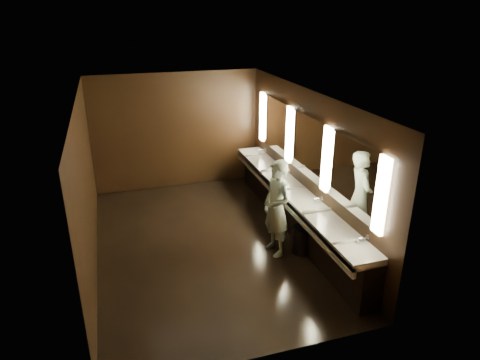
% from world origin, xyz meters
% --- Properties ---
extents(floor, '(6.00, 6.00, 0.00)m').
position_xyz_m(floor, '(0.00, 0.00, 0.00)').
color(floor, black).
rests_on(floor, ground).
extents(ceiling, '(4.00, 6.00, 0.02)m').
position_xyz_m(ceiling, '(0.00, 0.00, 2.80)').
color(ceiling, '#2D2D2B').
rests_on(ceiling, wall_back).
extents(wall_back, '(4.00, 0.02, 2.80)m').
position_xyz_m(wall_back, '(0.00, 3.00, 1.40)').
color(wall_back, black).
rests_on(wall_back, floor).
extents(wall_front, '(4.00, 0.02, 2.80)m').
position_xyz_m(wall_front, '(0.00, -3.00, 1.40)').
color(wall_front, black).
rests_on(wall_front, floor).
extents(wall_left, '(0.02, 6.00, 2.80)m').
position_xyz_m(wall_left, '(-2.00, 0.00, 1.40)').
color(wall_left, black).
rests_on(wall_left, floor).
extents(wall_right, '(0.02, 6.00, 2.80)m').
position_xyz_m(wall_right, '(2.00, 0.00, 1.40)').
color(wall_right, black).
rests_on(wall_right, floor).
extents(sink_counter, '(0.55, 5.40, 1.01)m').
position_xyz_m(sink_counter, '(1.79, 0.00, 0.50)').
color(sink_counter, black).
rests_on(sink_counter, floor).
extents(mirror_band, '(0.06, 5.03, 1.15)m').
position_xyz_m(mirror_band, '(1.98, -0.00, 1.75)').
color(mirror_band, '#FDF2C2').
rests_on(mirror_band, wall_right).
extents(person, '(0.54, 0.71, 1.77)m').
position_xyz_m(person, '(1.13, -0.68, 0.89)').
color(person, '#8BC5CF').
rests_on(person, floor).
extents(trash_bin, '(0.34, 0.34, 0.51)m').
position_xyz_m(trash_bin, '(1.58, -0.82, 0.26)').
color(trash_bin, black).
rests_on(trash_bin, floor).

